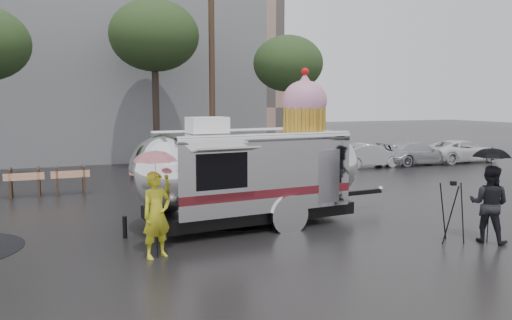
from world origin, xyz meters
name	(u,v)px	position (x,y,z in m)	size (l,w,h in m)	color
ground	(293,263)	(0.00, 0.00, 0.00)	(120.00, 120.00, 0.00)	black
puddles	(144,227)	(-2.37, 4.12, 0.01)	(10.33, 4.15, 0.01)	black
grey_building	(61,48)	(-4.00, 24.00, 6.50)	(22.00, 12.00, 13.00)	slate
utility_pole	(212,73)	(2.50, 14.00, 4.62)	(1.60, 0.28, 9.00)	#473323
tree_mid	(154,36)	(0.00, 15.00, 6.34)	(4.20, 4.20, 8.03)	#382D26
tree_right	(288,64)	(6.00, 13.00, 5.06)	(3.36, 3.36, 6.42)	#382D26
barricade_row	(25,182)	(-5.55, 9.96, 0.52)	(4.30, 0.80, 1.00)	#473323
parked_cars	(397,152)	(11.78, 12.00, 0.72)	(13.20, 1.90, 1.50)	silver
airstream_trailer	(253,168)	(0.47, 3.50, 1.52)	(8.05, 3.46, 4.34)	silver
person_left	(157,215)	(-2.53, 1.41, 0.93)	(0.67, 0.45, 1.86)	gold
umbrella_pink	(155,168)	(-2.53, 1.41, 1.94)	(1.16, 1.16, 2.34)	pink
person_right	(489,204)	(4.97, -0.30, 0.92)	(0.88, 0.49, 1.84)	black
umbrella_black	(491,162)	(4.97, -0.30, 1.91)	(1.07, 1.07, 2.28)	black
tripod	(452,206)	(4.16, 0.00, 0.87)	(0.60, 0.58, 1.48)	black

